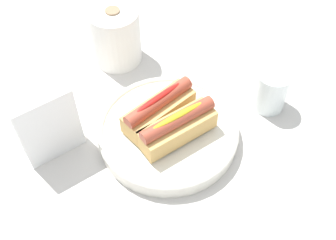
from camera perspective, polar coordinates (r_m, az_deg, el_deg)
The scene contains 7 objects.
ground_plane at distance 0.83m, azimuth -2.33°, elevation -2.28°, with size 2.40×2.40×0.00m, color beige.
serving_bowl at distance 0.81m, azimuth 0.00°, elevation -1.59°, with size 0.27×0.27×0.04m.
hotdog_front at distance 0.77m, azimuth 1.30°, elevation -0.88°, with size 0.15×0.06×0.06m.
hotdog_back at distance 0.79m, azimuth -1.26°, elevation 1.56°, with size 0.16×0.08×0.06m.
water_glass at distance 0.88m, azimuth 13.79°, elevation 3.83°, with size 0.07×0.07×0.09m.
paper_towel_roll at distance 0.95m, azimuth -7.16°, elevation 11.33°, with size 0.11×0.11×0.13m.
napkin_box at distance 0.79m, azimuth -16.17°, elevation -0.52°, with size 0.11×0.04×0.15m, color white.
Camera 1 is at (-0.22, -0.44, 0.67)m, focal length 44.76 mm.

